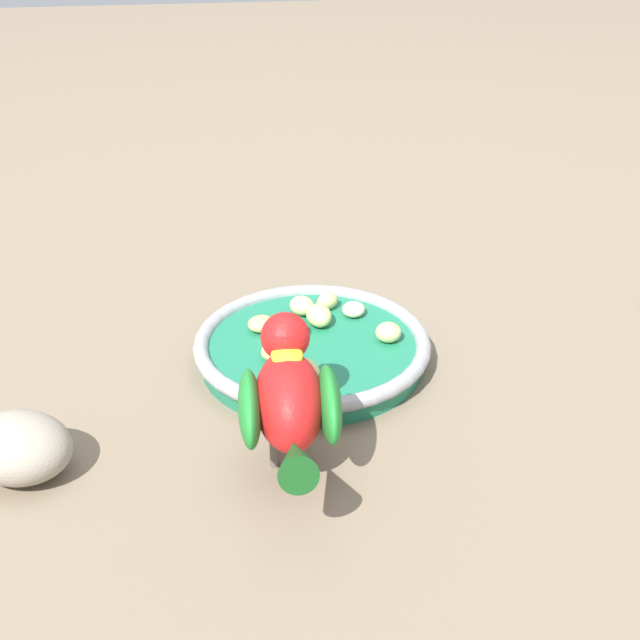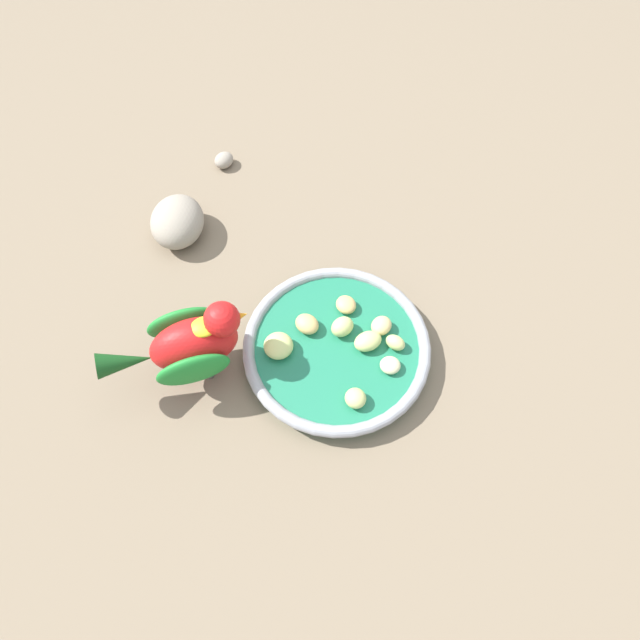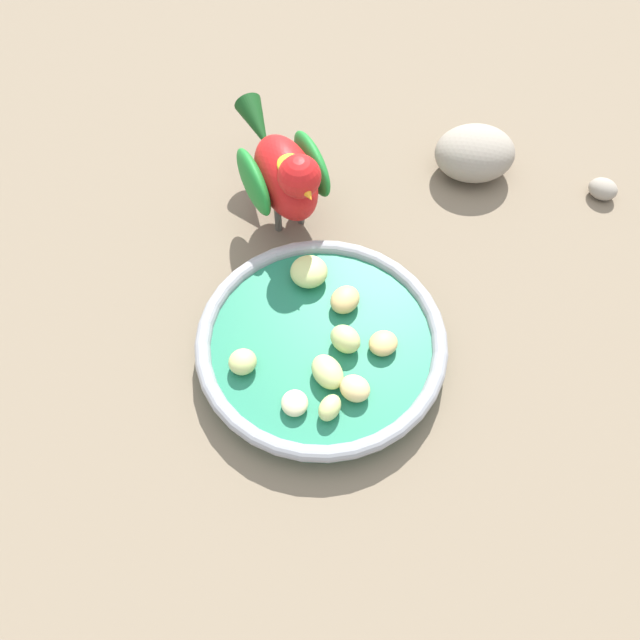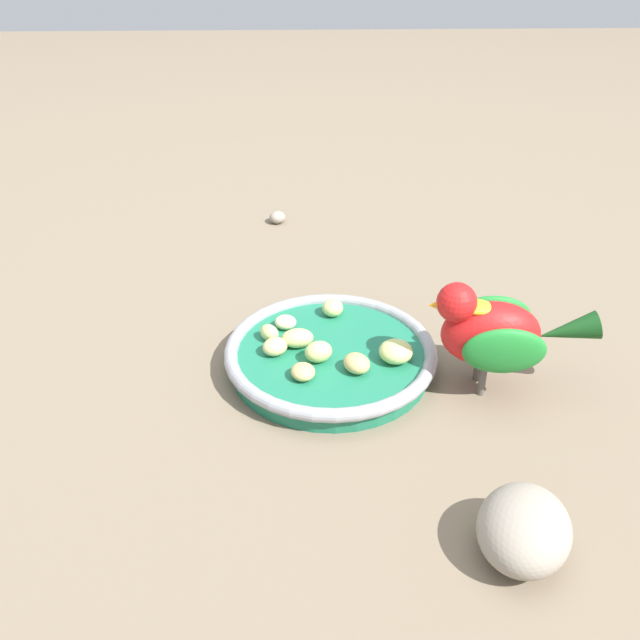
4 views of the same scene
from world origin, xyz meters
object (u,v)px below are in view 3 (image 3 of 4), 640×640
Objects in this scene: apple_piece_8 at (383,343)px; apple_piece_0 at (345,339)px; apple_piece_1 at (243,362)px; apple_piece_2 at (295,403)px; feeding_bowl at (319,341)px; apple_piece_6 at (329,408)px; rock_large at (475,153)px; apple_piece_5 at (345,300)px; parrot at (284,172)px; pebble_1 at (603,189)px; apple_piece_3 at (327,372)px; apple_piece_4 at (355,388)px; apple_piece_7 at (309,272)px.

apple_piece_0 is at bearing -29.26° from apple_piece_8.
apple_piece_1 is 0.06m from apple_piece_2.
apple_piece_6 reaches higher than feeding_bowl.
apple_piece_0 is at bearing 32.97° from rock_large.
apple_piece_5 is (-0.02, -0.04, -0.00)m from apple_piece_0.
apple_piece_8 is 0.15× the size of parrot.
apple_piece_2 is 0.80× the size of pebble_1.
parrot reaches higher than apple_piece_2.
apple_piece_1 is at bearing 22.31° from rock_large.
apple_piece_8 is 0.31× the size of rock_large.
rock_large is (-0.26, -0.14, 0.01)m from feeding_bowl.
apple_piece_5 is 1.00× the size of pebble_1.
apple_piece_6 is (0.03, 0.07, 0.02)m from feeding_bowl.
apple_piece_5 is (-0.04, -0.02, 0.02)m from feeding_bowl.
apple_piece_8 is at bearing -153.16° from apple_piece_6.
apple_piece_5 is (-0.05, -0.06, -0.00)m from apple_piece_3.
apple_piece_1 reaches higher than apple_piece_2.
apple_piece_0 is 0.36m from pebble_1.
apple_piece_3 reaches higher than feeding_bowl.
apple_piece_4 is at bearing 68.61° from apple_piece_5.
feeding_bowl is 1.31× the size of parrot.
feeding_bowl is at bearing 28.17° from rock_large.
apple_piece_4 is (0.01, 0.05, -0.00)m from apple_piece_0.
apple_piece_0 reaches higher than apple_piece_3.
apple_piece_3 is at bearing 5.29° from apple_piece_8.
apple_piece_4 reaches higher than apple_piece_8.
apple_piece_8 is (-0.01, 0.06, -0.00)m from apple_piece_5.
apple_piece_8 is at bearing 39.42° from rock_large.
apple_piece_2 and apple_piece_8 have the same top height.
apple_piece_4 is 0.76× the size of apple_piece_7.
apple_piece_4 is at bearing 168.42° from apple_piece_2.
parrot is at bearing -103.27° from feeding_bowl.
pebble_1 is at bearing -174.62° from apple_piece_1.
feeding_bowl is at bearing -87.11° from apple_piece_4.
parrot is at bearing -105.17° from apple_piece_6.
apple_piece_4 is 0.13m from apple_piece_7.
parrot is at bearing -87.22° from apple_piece_8.
apple_piece_3 is at bearing 33.51° from rock_large.
apple_piece_3 is at bearing 146.74° from apple_piece_1.
rock_large is (-0.21, -0.17, -0.00)m from apple_piece_8.
parrot reaches higher than pebble_1.
apple_piece_1 is at bearing -11.82° from apple_piece_0.
pebble_1 is (-0.39, -0.12, -0.02)m from apple_piece_6.
feeding_bowl is 0.08m from apple_piece_1.
apple_piece_0 is 0.96× the size of apple_piece_5.
rock_large is 2.85× the size of pebble_1.
apple_piece_5 is 0.25m from rock_large.
apple_piece_5 is at bearing 27.79° from rock_large.
feeding_bowl is 2.62× the size of rock_large.
apple_piece_0 reaches higher than feeding_bowl.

